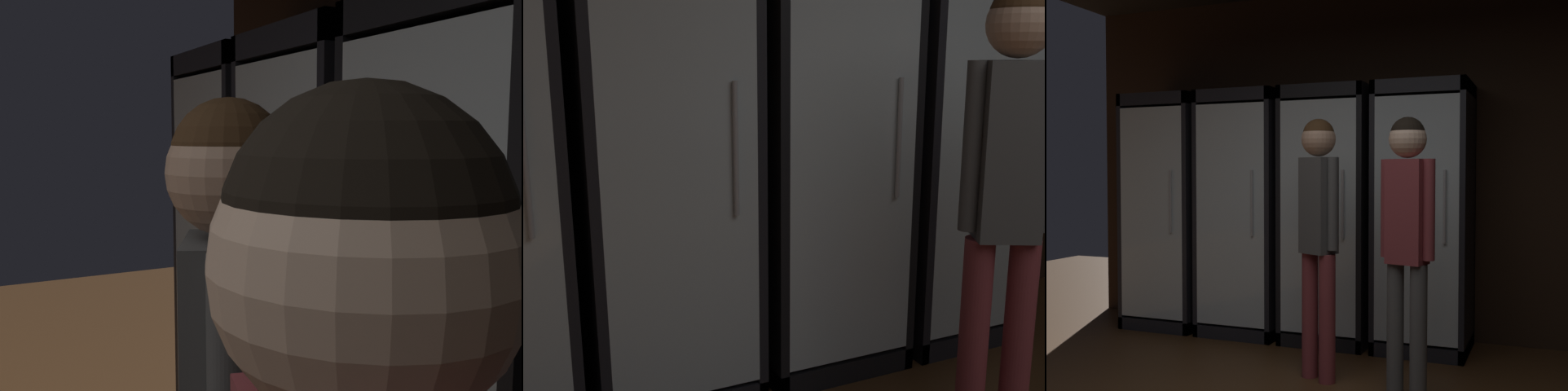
{
  "view_description": "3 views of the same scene",
  "coord_description": "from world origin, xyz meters",
  "views": [
    {
      "loc": [
        0.54,
        1.33,
        1.59
      ],
      "look_at": [
        -1.6,
        2.46,
        1.32
      ],
      "focal_mm": 41.14,
      "sensor_mm": 36.0,
      "label": 1
    },
    {
      "loc": [
        -1.95,
        0.15,
        1.43
      ],
      "look_at": [
        -0.85,
        2.53,
        0.84
      ],
      "focal_mm": 44.01,
      "sensor_mm": 36.0,
      "label": 2
    },
    {
      "loc": [
        0.98,
        -1.94,
        1.3
      ],
      "look_at": [
        -0.69,
        2.35,
        1.14
      ],
      "focal_mm": 43.34,
      "sensor_mm": 36.0,
      "label": 3
    }
  ],
  "objects": [
    {
      "name": "cooler_left",
      "position": [
        -1.33,
        2.71,
        0.96
      ],
      "size": [
        0.67,
        0.65,
        1.96
      ],
      "color": "black",
      "rests_on": "ground"
    },
    {
      "name": "cooler_right",
      "position": [
        0.11,
        2.71,
        0.96
      ],
      "size": [
        0.67,
        0.65,
        1.96
      ],
      "color": "black",
      "rests_on": "ground"
    },
    {
      "name": "cooler_center",
      "position": [
        -0.61,
        2.71,
        0.96
      ],
      "size": [
        0.67,
        0.65,
        1.96
      ],
      "color": "black",
      "rests_on": "ground"
    },
    {
      "name": "shopper_near",
      "position": [
        -0.37,
        1.75,
        1.03
      ],
      "size": [
        0.29,
        0.23,
        1.64
      ],
      "color": "brown",
      "rests_on": "ground"
    },
    {
      "name": "wall_back",
      "position": [
        0.0,
        3.03,
        1.4
      ],
      "size": [
        6.0,
        0.06,
        2.8
      ],
      "primitive_type": "cube",
      "color": "black",
      "rests_on": "ground"
    }
  ]
}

